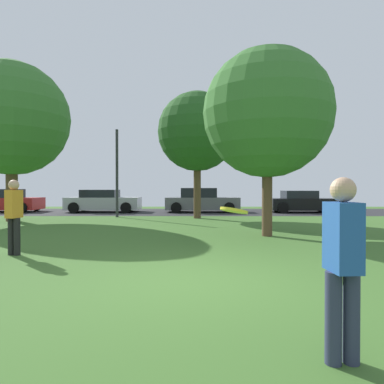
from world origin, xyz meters
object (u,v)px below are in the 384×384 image
(maple_tree_near, at_px, (197,132))
(oak_tree_right, at_px, (11,119))
(oak_tree_left, at_px, (267,114))
(person_bystander, at_px, (343,262))
(frisbee_disc, at_px, (234,210))
(parked_car_silver, at_px, (103,202))
(parked_car_grey, at_px, (201,201))
(parked_car_black, at_px, (302,202))
(person_walking, at_px, (14,213))
(parked_car_red, at_px, (6,201))
(street_lamp_post, at_px, (117,173))

(maple_tree_near, height_order, oak_tree_right, oak_tree_right)
(oak_tree_left, xyz_separation_m, person_bystander, (-1.02, -7.86, -2.95))
(frisbee_disc, height_order, parked_car_silver, parked_car_silver)
(maple_tree_near, height_order, oak_tree_left, maple_tree_near)
(parked_car_silver, bearing_deg, parked_car_grey, -0.18)
(oak_tree_right, bearing_deg, parked_car_black, 20.93)
(person_walking, relative_size, parked_car_silver, 0.38)
(oak_tree_left, height_order, person_walking, oak_tree_left)
(person_bystander, bearing_deg, parked_car_silver, 16.42)
(parked_car_grey, bearing_deg, parked_car_red, 179.19)
(person_bystander, xyz_separation_m, person_walking, (-5.30, 4.75, 0.06))
(parked_car_silver, bearing_deg, oak_tree_right, -113.54)
(person_walking, xyz_separation_m, parked_car_grey, (4.51, 13.77, -0.25))
(parked_car_black, xyz_separation_m, street_lamp_post, (-10.58, -3.53, 1.63))
(oak_tree_right, height_order, parked_car_grey, oak_tree_right)
(oak_tree_left, height_order, street_lamp_post, oak_tree_left)
(person_bystander, relative_size, person_walking, 0.95)
(maple_tree_near, bearing_deg, frisbee_disc, -89.09)
(maple_tree_near, height_order, parked_car_red, maple_tree_near)
(maple_tree_near, height_order, parked_car_silver, maple_tree_near)
(parked_car_grey, bearing_deg, frisbee_disc, -90.28)
(parked_car_silver, bearing_deg, maple_tree_near, -37.00)
(parked_car_red, relative_size, street_lamp_post, 0.90)
(parked_car_red, bearing_deg, oak_tree_right, -59.58)
(person_bystander, xyz_separation_m, parked_car_grey, (-0.80, 18.52, -0.20))
(maple_tree_near, relative_size, parked_car_grey, 1.38)
(oak_tree_left, relative_size, parked_car_grey, 1.29)
(parked_car_grey, distance_m, street_lamp_post, 6.01)
(oak_tree_left, bearing_deg, parked_car_silver, 126.65)
(frisbee_disc, xyz_separation_m, parked_car_black, (6.24, 17.93, -0.67))
(oak_tree_right, height_order, person_walking, oak_tree_right)
(person_walking, xyz_separation_m, street_lamp_post, (0.08, 10.03, 1.32))
(oak_tree_left, height_order, parked_car_grey, oak_tree_left)
(frisbee_disc, height_order, parked_car_red, parked_car_red)
(person_bystander, relative_size, frisbee_disc, 4.24)
(person_bystander, height_order, parked_car_red, person_bystander)
(frisbee_disc, bearing_deg, parked_car_grey, 89.72)
(maple_tree_near, xyz_separation_m, parked_car_red, (-11.97, 4.55, -3.62))
(frisbee_disc, relative_size, parked_car_black, 0.09)
(parked_car_black, bearing_deg, frisbee_disc, -109.20)
(person_walking, bearing_deg, parked_car_silver, 22.79)
(person_bystander, xyz_separation_m, parked_car_silver, (-6.93, 18.54, -0.23))
(maple_tree_near, relative_size, frisbee_disc, 16.54)
(oak_tree_right, bearing_deg, maple_tree_near, 10.31)
(frisbee_disc, distance_m, parked_car_black, 19.00)
(oak_tree_left, bearing_deg, street_lamp_post, 132.06)
(parked_car_black, bearing_deg, person_bystander, -106.31)
(street_lamp_post, bearing_deg, maple_tree_near, -8.64)
(parked_car_red, bearing_deg, street_lamp_post, -26.52)
(parked_car_silver, relative_size, parked_car_grey, 0.99)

